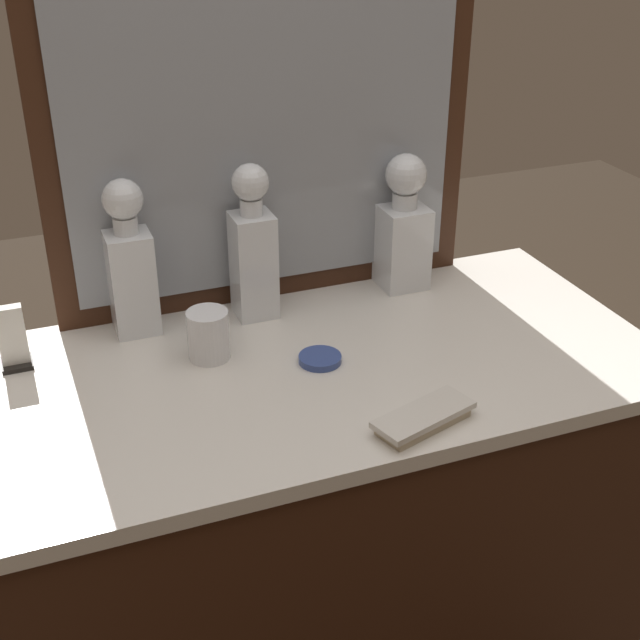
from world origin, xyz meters
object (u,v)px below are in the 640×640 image
object	(u,v)px
crystal_tumbler_left	(209,337)
silver_brush_far_left	(424,418)
porcelain_dish	(323,359)
crystal_decanter_left	(131,272)
crystal_decanter_rear	(403,234)
napkin_holder	(13,342)
crystal_decanter_far_left	(253,256)

from	to	relation	value
crystal_tumbler_left	silver_brush_far_left	bearing A→B (deg)	-51.24
crystal_tumbler_left	porcelain_dish	xyz separation A→B (m)	(0.17, -0.08, -0.03)
crystal_decanter_left	porcelain_dish	world-z (taller)	crystal_decanter_left
crystal_decanter_rear	crystal_tumbler_left	bearing A→B (deg)	-162.00
silver_brush_far_left	napkin_holder	distance (m)	0.68
silver_brush_far_left	crystal_tumbler_left	bearing A→B (deg)	128.76
crystal_decanter_left	crystal_decanter_far_left	bearing A→B (deg)	-4.81
silver_brush_far_left	porcelain_dish	size ratio (longest dim) A/B	2.40
crystal_decanter_left	crystal_tumbler_left	size ratio (longest dim) A/B	3.27
crystal_decanter_far_left	crystal_decanter_left	bearing A→B (deg)	175.19
porcelain_dish	crystal_tumbler_left	bearing A→B (deg)	154.06
silver_brush_far_left	crystal_decanter_far_left	bearing A→B (deg)	106.51
crystal_decanter_far_left	crystal_decanter_rear	world-z (taller)	crystal_decanter_far_left
crystal_decanter_rear	porcelain_dish	size ratio (longest dim) A/B	3.68
crystal_decanter_rear	silver_brush_far_left	xyz separation A→B (m)	(-0.18, -0.45, -0.09)
crystal_tumbler_left	crystal_decanter_rear	bearing A→B (deg)	18.00
crystal_decanter_rear	crystal_decanter_left	distance (m)	0.52
silver_brush_far_left	porcelain_dish	world-z (taller)	silver_brush_far_left
crystal_decanter_far_left	silver_brush_far_left	distance (m)	0.46
crystal_decanter_far_left	crystal_decanter_rear	bearing A→B (deg)	2.70
crystal_decanter_rear	napkin_holder	xyz separation A→B (m)	(-0.73, -0.05, -0.06)
silver_brush_far_left	porcelain_dish	xyz separation A→B (m)	(-0.07, 0.22, -0.01)
porcelain_dish	crystal_decanter_far_left	bearing A→B (deg)	104.52
porcelain_dish	napkin_holder	bearing A→B (deg)	160.29
crystal_decanter_rear	silver_brush_far_left	distance (m)	0.49
crystal_tumbler_left	crystal_decanter_far_left	bearing A→B (deg)	46.03
crystal_decanter_rear	porcelain_dish	world-z (taller)	crystal_decanter_rear
crystal_tumbler_left	napkin_holder	world-z (taller)	napkin_holder
crystal_decanter_far_left	porcelain_dish	distance (m)	0.24
silver_brush_far_left	porcelain_dish	bearing A→B (deg)	108.32
crystal_decanter_left	napkin_holder	distance (m)	0.23
crystal_tumbler_left	silver_brush_far_left	world-z (taller)	crystal_tumbler_left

